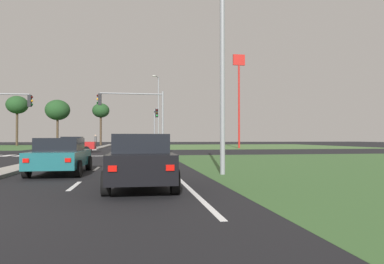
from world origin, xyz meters
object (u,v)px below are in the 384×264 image
Objects in this scene: pedestrian_at_median at (95,140)px; fastfood_pole_sign at (239,81)px; car_red_second at (73,144)px; traffic_signal_far_right at (155,121)px; traffic_signal_near_right at (138,110)px; treeline_fourth at (101,111)px; treeline_third at (58,110)px; street_lamp_third at (158,108)px; car_black_fourth at (140,160)px; car_beige_near at (138,148)px; street_lamp_near at (226,29)px; treeline_second at (17,105)px; car_teal_third at (61,155)px.

fastfood_pole_sign reaches higher than pedestrian_at_median.
traffic_signal_far_right reaches higher than car_red_second.
pedestrian_at_median is (-5.41, 16.97, -2.62)m from traffic_signal_near_right.
car_red_second is at bearing -88.62° from treeline_fourth.
treeline_third reaches higher than treeline_fourth.
car_red_second is 0.31× the size of fastfood_pole_sign.
treeline_third is at bearing 171.32° from pedestrian_at_median.
traffic_signal_near_right is 0.51× the size of street_lamp_third.
traffic_signal_far_right is 0.58× the size of treeline_fourth.
treeline_fourth reaches higher than car_red_second.
traffic_signal_near_right is (6.53, -7.42, 3.01)m from car_red_second.
treeline_third is (-9.80, 23.33, 5.69)m from pedestrian_at_median.
car_red_second is 27.21m from car_black_fourth.
car_beige_near is at bearing -18.60° from pedestrian_at_median.
street_lamp_third reaches higher than traffic_signal_near_right.
street_lamp_near is at bearing 42.27° from car_black_fourth.
treeline_fourth reaches higher than car_beige_near.
traffic_signal_near_right reaches higher than car_red_second.
treeline_second reaches higher than treeline_fourth.
car_red_second reaches higher than car_teal_third.
treeline_second is (-23.24, 42.43, 4.11)m from traffic_signal_near_right.
street_lamp_third reaches higher than car_teal_third.
street_lamp_near is at bearing -89.64° from street_lamp_third.
street_lamp_near is (6.62, -1.23, 5.12)m from car_teal_third.
treeline_fourth reaches higher than car_teal_third.
street_lamp_third is at bearing 82.22° from traffic_signal_near_right.
street_lamp_third is 1.25× the size of treeline_fourth.
traffic_signal_far_right is at bearing 21.12° from pedestrian_at_median.
treeline_third is (-17.30, 29.06, 3.41)m from traffic_signal_far_right.
car_red_second is 26.36m from fastfood_pole_sign.
pedestrian_at_median is at bearing 98.48° from car_black_fourth.
fastfood_pole_sign is (14.99, 26.17, 9.18)m from car_beige_near.
fastfood_pole_sign is at bearing -17.23° from street_lamp_third.
car_red_second is 39.45m from treeline_second.
car_teal_third is 15.27m from traffic_signal_near_right.
car_red_second is 0.99× the size of car_black_fourth.
car_beige_near is 54.65m from treeline_second.
treeline_third is at bearing 104.34° from car_black_fourth.
traffic_signal_near_right is at bearing -100.52° from traffic_signal_far_right.
street_lamp_near is at bearing -69.59° from car_beige_near.
traffic_signal_far_right is at bearing 113.91° from car_red_second.
traffic_signal_near_right is 23.61m from street_lamp_third.
street_lamp_near is 59.17m from treeline_third.
street_lamp_near is at bearing -77.79° from traffic_signal_near_right.
car_teal_third is 59.11m from treeline_fourth.
treeline_third is at bearing 145.60° from fastfood_pole_sign.
traffic_signal_far_right reaches higher than car_beige_near.
car_teal_third is 0.46× the size of treeline_second.
car_teal_third is 0.32× the size of fastfood_pole_sign.
treeline_second is 1.10× the size of treeline_third.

